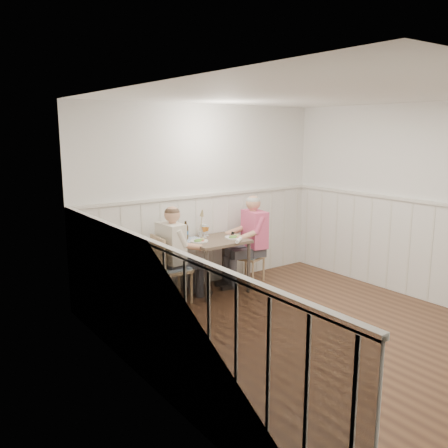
% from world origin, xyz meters
% --- Properties ---
extents(ground_plane, '(4.50, 4.50, 0.00)m').
position_xyz_m(ground_plane, '(0.00, 0.00, 0.00)').
color(ground_plane, '#462B1D').
extents(room_shell, '(4.04, 4.54, 2.60)m').
position_xyz_m(room_shell, '(0.00, 0.00, 1.52)').
color(room_shell, white).
rests_on(room_shell, ground).
extents(wainscot, '(4.00, 4.49, 1.34)m').
position_xyz_m(wainscot, '(0.00, 0.69, 0.69)').
color(wainscot, white).
rests_on(wainscot, ground).
extents(dining_table, '(0.81, 0.70, 0.75)m').
position_xyz_m(dining_table, '(-0.07, 1.84, 0.64)').
color(dining_table, brown).
rests_on(dining_table, ground).
extents(chair_right, '(0.47, 0.47, 0.78)m').
position_xyz_m(chair_right, '(0.62, 1.90, 0.43)').
color(chair_right, tan).
rests_on(chair_right, ground).
extents(chair_left, '(0.46, 0.46, 0.91)m').
position_xyz_m(chair_left, '(-0.84, 1.82, 0.49)').
color(chair_left, tan).
rests_on(chair_left, ground).
extents(man_in_pink, '(0.67, 0.47, 1.34)m').
position_xyz_m(man_in_pink, '(0.56, 1.81, 0.56)').
color(man_in_pink, '#3F3F47').
rests_on(man_in_pink, ground).
extents(diner_cream, '(0.62, 0.43, 1.30)m').
position_xyz_m(diner_cream, '(-0.75, 1.83, 0.55)').
color(diner_cream, '#3F3F47').
rests_on(diner_cream, ground).
extents(plate_man, '(0.26, 0.26, 0.07)m').
position_xyz_m(plate_man, '(0.18, 1.75, 0.77)').
color(plate_man, white).
rests_on(plate_man, dining_table).
extents(plate_diner, '(0.25, 0.25, 0.06)m').
position_xyz_m(plate_diner, '(-0.34, 1.85, 0.77)').
color(plate_diner, white).
rests_on(plate_diner, dining_table).
extents(beer_glass_a, '(0.06, 0.06, 0.16)m').
position_xyz_m(beer_glass_a, '(-0.04, 2.10, 0.86)').
color(beer_glass_a, silver).
rests_on(beer_glass_a, dining_table).
extents(beer_glass_b, '(0.08, 0.08, 0.19)m').
position_xyz_m(beer_glass_b, '(-0.13, 2.03, 0.88)').
color(beer_glass_b, silver).
rests_on(beer_glass_b, dining_table).
extents(beer_bottle, '(0.07, 0.07, 0.26)m').
position_xyz_m(beer_bottle, '(-0.41, 2.07, 0.87)').
color(beer_bottle, black).
rests_on(beer_bottle, dining_table).
extents(rolled_napkin, '(0.20, 0.18, 0.05)m').
position_xyz_m(rolled_napkin, '(0.10, 1.53, 0.77)').
color(rolled_napkin, white).
rests_on(rolled_napkin, dining_table).
extents(grass_vase, '(0.05, 0.05, 0.41)m').
position_xyz_m(grass_vase, '(-0.16, 2.08, 0.94)').
color(grass_vase, silver).
rests_on(grass_vase, dining_table).
extents(gingham_mat, '(0.35, 0.29, 0.01)m').
position_xyz_m(gingham_mat, '(-0.37, 2.02, 0.75)').
color(gingham_mat, '#486F9F').
rests_on(gingham_mat, dining_table).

